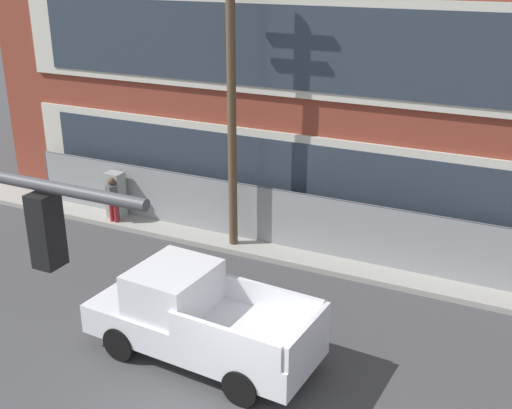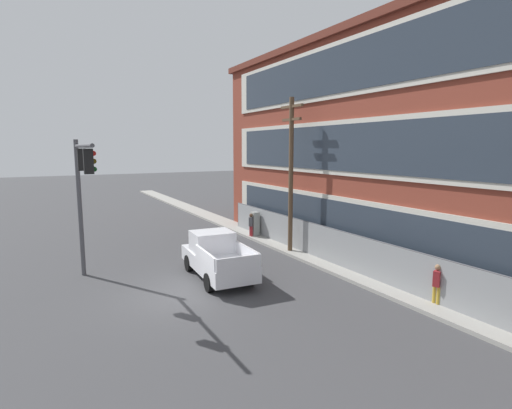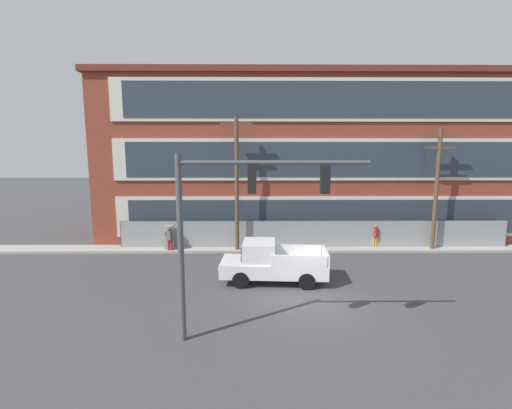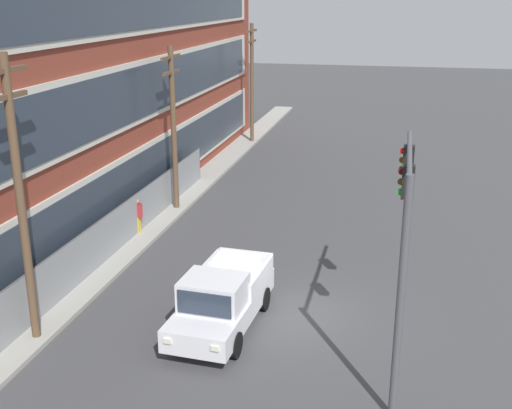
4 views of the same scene
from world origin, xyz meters
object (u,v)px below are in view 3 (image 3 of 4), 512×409
(utility_pole_midblock, at_px, (437,185))
(electrical_cabinet, at_px, (169,238))
(traffic_signal_mast, at_px, (234,210))
(pedestrian_by_fence, at_px, (170,238))
(pedestrian_near_cabinet, at_px, (375,235))
(pickup_truck_white, at_px, (271,263))
(utility_pole_near_corner, at_px, (237,179))

(utility_pole_midblock, distance_m, electrical_cabinet, 17.79)
(traffic_signal_mast, bearing_deg, utility_pole_midblock, 41.02)
(traffic_signal_mast, distance_m, pedestrian_by_fence, 12.17)
(traffic_signal_mast, xyz_separation_m, electrical_cabinet, (-4.93, 10.96, -3.69))
(traffic_signal_mast, relative_size, pedestrian_by_fence, 3.78)
(traffic_signal_mast, height_order, pedestrian_near_cabinet, traffic_signal_mast)
(traffic_signal_mast, height_order, pickup_truck_white, traffic_signal_mast)
(pedestrian_near_cabinet, bearing_deg, electrical_cabinet, -178.43)
(pedestrian_by_fence, bearing_deg, electrical_cabinet, 112.84)
(utility_pole_near_corner, bearing_deg, pedestrian_near_cabinet, 3.12)
(pickup_truck_white, bearing_deg, pedestrian_by_fence, 140.74)
(electrical_cabinet, relative_size, pedestrian_near_cabinet, 1.03)
(utility_pole_near_corner, xyz_separation_m, pedestrian_by_fence, (-4.36, -0.23, -3.79))
(electrical_cabinet, bearing_deg, pickup_truck_white, -40.48)
(pickup_truck_white, xyz_separation_m, utility_pole_midblock, (10.98, 5.42, 3.44))
(utility_pole_midblock, xyz_separation_m, pedestrian_by_fence, (-17.28, -0.27, -3.43))
(pedestrian_near_cabinet, bearing_deg, pedestrian_by_fence, -176.91)
(traffic_signal_mast, bearing_deg, pickup_truck_white, 74.46)
(utility_pole_midblock, relative_size, pedestrian_by_fence, 4.71)
(traffic_signal_mast, relative_size, utility_pole_midblock, 0.80)
(pickup_truck_white, bearing_deg, traffic_signal_mast, -105.54)
(traffic_signal_mast, relative_size, pedestrian_near_cabinet, 3.78)
(utility_pole_near_corner, height_order, pedestrian_by_fence, utility_pole_near_corner)
(pickup_truck_white, relative_size, pedestrian_near_cabinet, 3.19)
(pickup_truck_white, relative_size, electrical_cabinet, 3.10)
(pedestrian_near_cabinet, xyz_separation_m, pedestrian_by_fence, (-13.62, -0.73, 0.00))
(utility_pole_midblock, xyz_separation_m, electrical_cabinet, (-17.43, 0.09, -3.53))
(pickup_truck_white, height_order, pedestrian_near_cabinet, pickup_truck_white)
(pickup_truck_white, relative_size, utility_pole_midblock, 0.68)
(traffic_signal_mast, xyz_separation_m, pedestrian_near_cabinet, (8.84, 11.33, -3.58))
(utility_pole_midblock, height_order, pedestrian_near_cabinet, utility_pole_midblock)
(traffic_signal_mast, distance_m, pickup_truck_white, 6.70)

